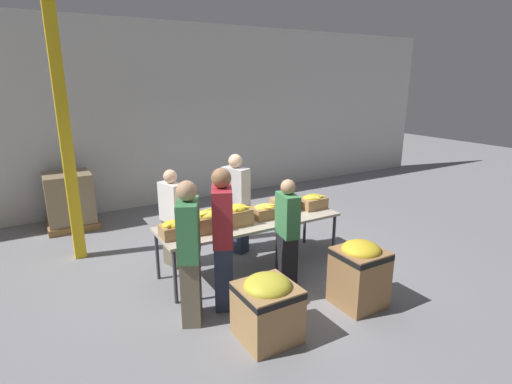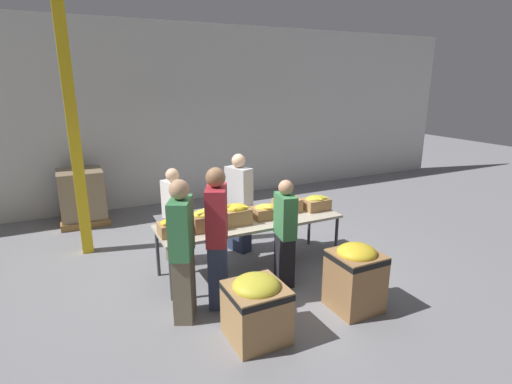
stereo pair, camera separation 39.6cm
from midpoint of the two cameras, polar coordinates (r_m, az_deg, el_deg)
ground_plane at (r=6.23m, az=-2.67°, el=-10.82°), size 30.00×30.00×0.00m
wall_back at (r=9.32m, az=-14.49°, el=10.45°), size 16.00×0.08×4.00m
sorting_table at (r=5.94m, az=-2.76°, el=-4.48°), size 2.74×0.88×0.78m
banana_box_0 at (r=5.42m, az=-13.44°, el=-5.08°), size 0.40×0.30×0.24m
banana_box_1 at (r=5.54m, az=-8.98°, el=-4.04°), size 0.40×0.32×0.29m
banana_box_2 at (r=5.71m, az=-4.71°, el=-3.21°), size 0.39×0.31×0.31m
banana_box_3 at (r=5.98m, az=-0.59°, el=-2.74°), size 0.40×0.33×0.22m
banana_box_4 at (r=6.29m, az=2.40°, el=-1.56°), size 0.40×0.30×0.26m
banana_box_5 at (r=6.46m, az=6.41°, el=-1.35°), size 0.40×0.32×0.23m
volunteer_0 at (r=6.22m, az=-13.61°, el=-3.77°), size 0.31×0.45×1.52m
volunteer_1 at (r=4.73m, az=-11.86°, el=-8.69°), size 0.41×0.52×1.73m
volunteer_2 at (r=5.52m, az=2.40°, el=-5.89°), size 0.27×0.43×1.51m
volunteer_3 at (r=4.97m, az=-7.07°, el=-6.82°), size 0.42×0.54×1.79m
volunteer_4 at (r=6.54m, az=-4.61°, el=-1.76°), size 0.36×0.49×1.65m
donation_bin_0 at (r=4.54m, az=-0.97°, el=-15.99°), size 0.62×0.62×0.75m
donation_bin_1 at (r=5.23m, az=12.44°, el=-11.10°), size 0.57×0.57×0.86m
support_pillar at (r=6.77m, az=-27.17°, el=7.38°), size 0.17×0.17×4.00m
pallet_stack_0 at (r=8.58m, az=-26.30°, el=-1.16°), size 0.90×0.90×1.08m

